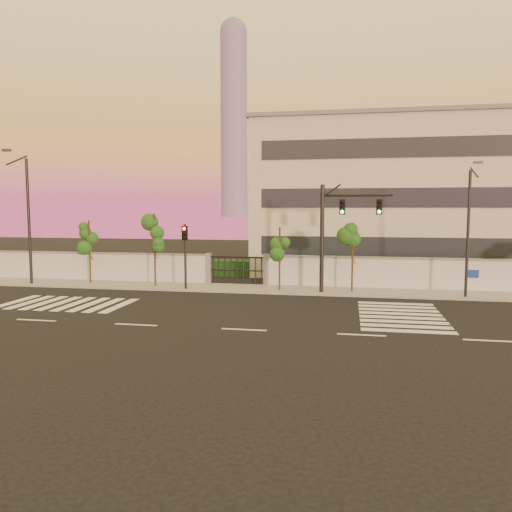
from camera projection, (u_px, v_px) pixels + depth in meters
The scene contains 15 objects.
ground at pixel (244, 330), 21.65m from camera, with size 120.00×120.00×0.00m, color black.
sidewalk at pixel (278, 289), 31.92m from camera, with size 60.00×3.00×0.15m, color gray.
perimeter_wall at pixel (282, 271), 33.28m from camera, with size 60.00×0.36×2.20m.
hedge_row at pixel (302, 270), 35.79m from camera, with size 41.00×4.25×1.80m.
institutional_building at pixel (406, 197), 40.95m from camera, with size 24.40×12.40×12.25m.
distant_skyscraper at pixel (234, 114), 301.55m from camera, with size 16.00×16.00×118.00m.
road_markings at pixel (229, 311), 25.62m from camera, with size 57.00×7.62×0.02m.
street_tree_b at pixel (90, 237), 34.05m from camera, with size 1.45×1.15×4.44m.
street_tree_c at pixel (155, 234), 32.50m from camera, with size 1.41×1.12×4.89m.
street_tree_d at pixel (280, 244), 31.08m from camera, with size 1.38×1.10×4.09m.
street_tree_e at pixel (353, 242), 30.57m from camera, with size 1.48×1.18×4.37m.
traffic_signal_main at pixel (336, 225), 30.02m from camera, with size 4.22×0.70×6.68m.
traffic_signal_secondary at pixel (185, 249), 31.49m from camera, with size 0.33×0.33×4.27m.
streetlight_west at pixel (27, 214), 33.37m from camera, with size 0.54×2.16×8.97m.
streetlight_east at pixel (469, 227), 28.37m from camera, with size 0.46×1.87×7.77m.
Camera 1 is at (4.39, -20.79, 5.27)m, focal length 35.00 mm.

